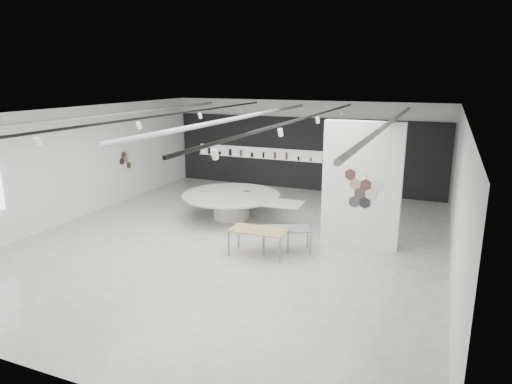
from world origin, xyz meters
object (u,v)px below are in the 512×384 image
at_px(partition_column, 362,185).
at_px(kitchen_counter, 368,187).
at_px(sample_table_wood, 258,232).
at_px(sample_table_stone, 286,230).
at_px(display_island, 233,203).

height_order(partition_column, kitchen_counter, partition_column).
distance_m(partition_column, kitchen_counter, 5.71).
distance_m(sample_table_wood, kitchen_counter, 7.56).
relative_size(partition_column, sample_table_stone, 2.39).
height_order(display_island, kitchen_counter, kitchen_counter).
bearing_deg(display_island, sample_table_stone, -42.39).
distance_m(sample_table_stone, kitchen_counter, 6.92).
height_order(partition_column, sample_table_wood, partition_column).
distance_m(partition_column, sample_table_stone, 2.50).
bearing_deg(sample_table_stone, sample_table_wood, -140.35).
bearing_deg(sample_table_wood, sample_table_stone, 39.65).
xyz_separation_m(sample_table_wood, sample_table_stone, (0.63, 0.52, -0.04)).
bearing_deg(kitchen_counter, display_island, -135.96).
bearing_deg(sample_table_stone, kitchen_counter, 80.60).
xyz_separation_m(partition_column, sample_table_stone, (-1.78, -1.32, -1.17)).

